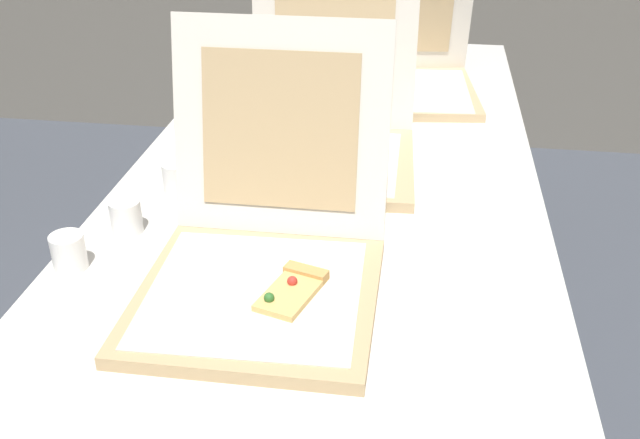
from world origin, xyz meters
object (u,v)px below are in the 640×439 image
(table, at_px, (323,224))
(cup_white_far, at_px, (248,110))
(pizza_box_middle, at_px, (327,136))
(cup_white_near_center, at_px, (126,217))
(cup_white_mid, at_px, (177,178))
(pizza_box_front, at_px, (263,257))
(pizza_box_back, at_px, (405,72))
(cup_white_near_left, at_px, (69,252))

(table, bearing_deg, cup_white_far, 121.26)
(pizza_box_middle, relative_size, cup_white_near_center, 6.93)
(cup_white_mid, distance_m, cup_white_far, 0.39)
(table, relative_size, pizza_box_front, 5.21)
(cup_white_near_center, bearing_deg, pizza_box_front, -25.83)
(pizza_box_front, distance_m, pizza_box_back, 0.97)
(table, height_order, cup_white_near_center, cup_white_near_center)
(cup_white_mid, height_order, cup_white_far, same)
(pizza_box_back, bearing_deg, cup_white_near_left, -124.87)
(pizza_box_front, distance_m, pizza_box_middle, 0.50)
(cup_white_mid, bearing_deg, pizza_box_back, 57.46)
(pizza_box_back, height_order, cup_white_near_center, pizza_box_back)
(cup_white_near_left, distance_m, cup_white_near_center, 0.14)
(cup_white_far, distance_m, cup_white_near_center, 0.56)
(cup_white_near_left, bearing_deg, cup_white_mid, 72.90)
(cup_white_mid, distance_m, cup_white_near_center, 0.17)
(cup_white_mid, xyz_separation_m, cup_white_near_left, (-0.09, -0.29, 0.00))
(pizza_box_front, height_order, cup_white_mid, pizza_box_front)
(pizza_box_front, relative_size, cup_white_near_left, 7.23)
(pizza_box_back, bearing_deg, cup_white_far, -150.44)
(pizza_box_middle, bearing_deg, cup_white_near_left, -129.54)
(cup_white_far, xyz_separation_m, cup_white_near_left, (-0.14, -0.68, 0.00))
(cup_white_mid, xyz_separation_m, cup_white_far, (0.05, 0.39, 0.00))
(pizza_box_back, distance_m, cup_white_mid, 0.78)
(table, bearing_deg, pizza_box_middle, 95.13)
(pizza_box_middle, distance_m, cup_white_mid, 0.34)
(cup_white_far, bearing_deg, pizza_box_front, -74.89)
(pizza_box_middle, xyz_separation_m, cup_white_mid, (-0.27, -0.19, -0.02))
(cup_white_near_left, bearing_deg, cup_white_near_center, 69.12)
(pizza_box_middle, distance_m, pizza_box_back, 0.48)
(pizza_box_back, relative_size, cup_white_near_center, 6.66)
(pizza_box_back, relative_size, cup_white_mid, 6.66)
(pizza_box_front, height_order, pizza_box_middle, pizza_box_middle)
(pizza_box_middle, relative_size, pizza_box_back, 1.04)
(pizza_box_front, relative_size, cup_white_far, 7.23)
(cup_white_near_left, bearing_deg, pizza_box_middle, 53.22)
(table, relative_size, cup_white_mid, 37.68)
(pizza_box_front, distance_m, cup_white_near_left, 0.33)
(cup_white_far, relative_size, cup_white_near_center, 1.00)
(table, distance_m, cup_white_near_left, 0.49)
(pizza_box_back, xyz_separation_m, cup_white_near_left, (-0.51, -0.95, -0.02))
(pizza_box_back, xyz_separation_m, cup_white_mid, (-0.42, -0.66, -0.02))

